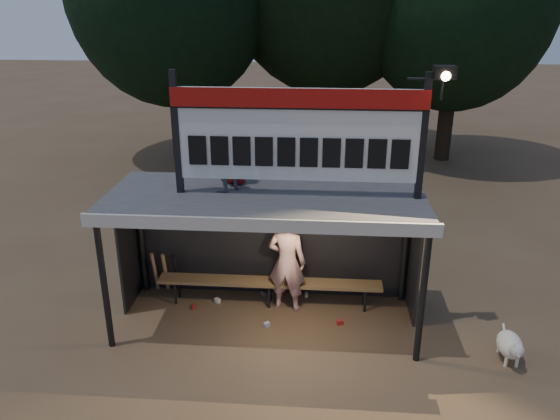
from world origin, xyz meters
name	(u,v)px	position (x,y,z in m)	size (l,w,h in m)	color
ground	(267,321)	(0.00, 0.00, 0.00)	(80.00, 80.00, 0.00)	brown
player	(287,262)	(0.32, 0.45, 0.91)	(0.67, 0.44, 1.83)	white
child_a	(223,160)	(-0.67, 0.11, 2.82)	(0.49, 0.38, 1.00)	slate
child_b	(234,154)	(-0.55, 0.50, 2.82)	(0.49, 0.32, 1.01)	maroon
dugout_shelter	(267,216)	(0.00, 0.24, 1.85)	(5.10, 2.08, 2.32)	#424245
scoreboard_assembly	(302,132)	(0.56, -0.01, 3.32)	(4.10, 0.27, 1.99)	black
bench	(270,283)	(0.00, 0.55, 0.43)	(4.00, 0.35, 0.48)	brown
dog	(510,345)	(3.80, -0.82, 0.28)	(0.36, 0.81, 0.49)	white
bats	(165,272)	(-1.97, 0.82, 0.43)	(0.47, 0.33, 0.84)	#A4774C
litter	(264,307)	(-0.08, 0.38, 0.04)	(2.70, 1.17, 0.08)	red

